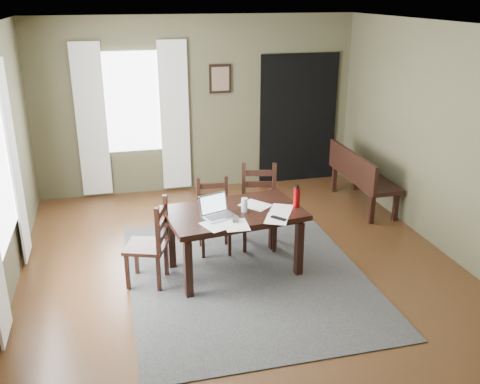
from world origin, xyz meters
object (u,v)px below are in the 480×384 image
object	(u,v)px
dining_table	(234,218)
bench	(360,174)
chair_end	(151,244)
chair_back_right	(259,208)
laptop	(216,211)
water_bottle	(297,197)
chair_back_left	(214,217)

from	to	relation	value
dining_table	bench	distance (m)	2.71
chair_end	chair_back_right	size ratio (longest dim) A/B	0.94
dining_table	chair_back_right	size ratio (longest dim) A/B	1.55
chair_back_right	laptop	xyz separation A→B (m)	(-0.68, -0.70, 0.31)
dining_table	bench	bearing A→B (deg)	25.98
chair_back_right	water_bottle	bearing A→B (deg)	-56.22
chair_end	bench	distance (m)	3.54
laptop	water_bottle	distance (m)	0.92
bench	chair_back_left	bearing A→B (deg)	111.08
dining_table	chair_back_left	size ratio (longest dim) A/B	1.76
chair_back_right	laptop	size ratio (longest dim) A/B	2.52
dining_table	chair_back_right	world-z (taller)	chair_back_right
chair_back_right	laptop	world-z (taller)	chair_back_right
chair_back_right	laptop	distance (m)	1.02
chair_end	chair_back_right	distance (m)	1.54
bench	water_bottle	world-z (taller)	water_bottle
water_bottle	dining_table	bearing A→B (deg)	175.07
chair_back_right	bench	xyz separation A→B (m)	(1.79, 0.89, 0.00)
chair_end	water_bottle	xyz separation A→B (m)	(1.64, -0.01, 0.40)
chair_back_left	water_bottle	xyz separation A→B (m)	(0.82, -0.64, 0.43)
dining_table	laptop	xyz separation A→B (m)	(-0.22, -0.10, 0.15)
dining_table	water_bottle	distance (m)	0.74
bench	dining_table	bearing A→B (deg)	123.54
chair_back_right	bench	world-z (taller)	chair_back_right
chair_back_right	chair_back_left	bearing A→B (deg)	-164.57
chair_back_left	laptop	world-z (taller)	laptop
chair_back_left	chair_back_right	distance (m)	0.58
chair_back_left	laptop	size ratio (longest dim) A/B	2.23
chair_back_right	water_bottle	xyz separation A→B (m)	(0.24, -0.66, 0.37)
chair_back_right	laptop	bearing A→B (deg)	-120.63
laptop	water_bottle	bearing A→B (deg)	-16.61
chair_back_left	chair_end	bearing A→B (deg)	-138.13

